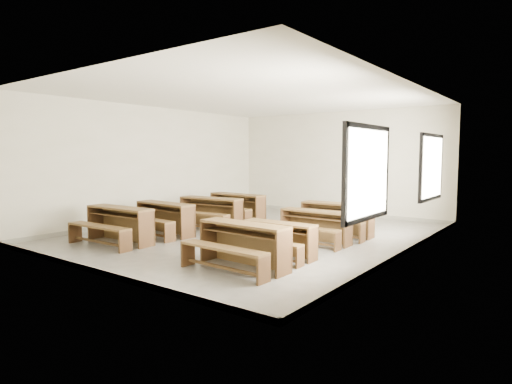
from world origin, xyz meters
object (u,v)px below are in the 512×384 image
Objects in this scene: desk_set_3 at (236,205)px; desk_set_7 at (336,217)px; desk_set_2 at (210,210)px; desk_set_6 at (314,224)px; desk_set_4 at (242,242)px; desk_set_1 at (163,216)px; desk_set_5 at (278,237)px; desk_set_0 at (118,222)px.

desk_set_3 is 3.20m from desk_set_7.
desk_set_2 reaches higher than desk_set_6.
desk_set_4 is at bearing -45.33° from desk_set_2.
desk_set_6 is (-0.03, 2.50, -0.03)m from desk_set_4.
desk_set_2 and desk_set_3 have the same top height.
desk_set_3 reaches higher than desk_set_6.
desk_set_1 is 1.20× the size of desk_set_5.
desk_set_6 is (3.20, -1.29, -0.05)m from desk_set_3.
desk_set_0 is 1.01× the size of desk_set_1.
desk_set_0 is 1.02× the size of desk_set_4.
desk_set_2 is 3.22m from desk_set_7.
desk_set_1 is 1.38m from desk_set_2.
desk_set_2 is 1.06× the size of desk_set_7.
desk_set_0 reaches higher than desk_set_5.
desk_set_7 is (3.31, 3.55, -0.01)m from desk_set_0.
desk_set_2 is at bearing 142.60° from desk_set_4.
desk_set_1 is 4.02m from desk_set_7.
desk_set_2 is 1.06× the size of desk_set_4.
desk_set_0 is at bearing -101.20° from desk_set_2.
desk_set_6 is (3.08, -0.07, -0.05)m from desk_set_2.
desk_set_2 is 3.54m from desk_set_5.
desk_set_3 reaches higher than desk_set_0.
desk_set_6 is (3.29, 1.29, -0.03)m from desk_set_1.
desk_set_1 is 0.98× the size of desk_set_3.
desk_set_2 is at bearing 178.71° from desk_set_6.
desk_set_6 is at bearing 92.41° from desk_set_5.
desk_set_0 reaches higher than desk_set_4.
desk_set_7 reaches higher than desk_set_5.
desk_set_0 reaches higher than desk_set_1.
desk_set_7 is at bearing 92.90° from desk_set_4.
desk_set_0 is at bearing -88.01° from desk_set_1.
desk_set_5 is 1.53m from desk_set_6.
desk_set_5 is at bearing -86.75° from desk_set_6.
desk_set_5 is at bearing -37.77° from desk_set_3.
desk_set_0 is 3.55m from desk_set_5.
desk_set_2 is 4.03m from desk_set_4.
desk_set_2 is at bearing -81.42° from desk_set_3.
desk_set_3 is at bearing 90.15° from desk_set_2.
desk_set_7 is (3.07, 0.97, -0.01)m from desk_set_2.
desk_set_5 is (3.38, -0.24, -0.07)m from desk_set_1.
desk_set_5 is 2.57m from desk_set_7.
desk_set_7 is at bearing 91.38° from desk_set_5.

